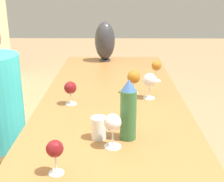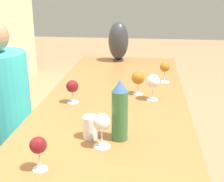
{
  "view_description": "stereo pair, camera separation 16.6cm",
  "coord_description": "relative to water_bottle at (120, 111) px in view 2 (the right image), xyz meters",
  "views": [
    {
      "loc": [
        -1.34,
        -0.02,
        1.4
      ],
      "look_at": [
        0.23,
        0.0,
        0.86
      ],
      "focal_mm": 50.0,
      "sensor_mm": 36.0,
      "label": 1
    },
    {
      "loc": [
        -1.33,
        -0.18,
        1.4
      ],
      "look_at": [
        0.23,
        0.0,
        0.86
      ],
      "focal_mm": 50.0,
      "sensor_mm": 36.0,
      "label": 2
    }
  ],
  "objects": [
    {
      "name": "dining_table",
      "position": [
        0.11,
        0.07,
        -0.2
      ],
      "size": [
        2.95,
        0.83,
        0.76
      ],
      "color": "#936033",
      "rests_on": "ground_plane"
    },
    {
      "name": "water_bottle",
      "position": [
        0.0,
        0.0,
        0.0
      ],
      "size": [
        0.07,
        0.07,
        0.27
      ],
      "color": "#336638",
      "rests_on": "dining_table"
    },
    {
      "name": "wine_glass_4",
      "position": [
        0.85,
        -0.23,
        -0.03
      ],
      "size": [
        0.07,
        0.07,
        0.14
      ],
      "color": "silver",
      "rests_on": "dining_table"
    },
    {
      "name": "wine_glass_6",
      "position": [
        -0.08,
        0.07,
        -0.02
      ],
      "size": [
        0.07,
        0.07,
        0.15
      ],
      "color": "silver",
      "rests_on": "dining_table"
    },
    {
      "name": "water_tumbler",
      "position": [
        -0.0,
        0.13,
        -0.08
      ],
      "size": [
        0.07,
        0.07,
        0.1
      ],
      "color": "silver",
      "rests_on": "dining_table"
    },
    {
      "name": "wine_glass_3",
      "position": [
        0.59,
        -0.06,
        -0.03
      ],
      "size": [
        0.08,
        0.08,
        0.14
      ],
      "color": "silver",
      "rests_on": "dining_table"
    },
    {
      "name": "wine_glass_1",
      "position": [
        -0.27,
        0.27,
        -0.04
      ],
      "size": [
        0.06,
        0.06,
        0.13
      ],
      "color": "silver",
      "rests_on": "dining_table"
    },
    {
      "name": "vase",
      "position": [
        1.43,
        0.15,
        0.04
      ],
      "size": [
        0.17,
        0.17,
        0.34
      ],
      "color": "#2D2D33",
      "rests_on": "dining_table"
    },
    {
      "name": "wine_glass_2",
      "position": [
        0.4,
        0.3,
        -0.04
      ],
      "size": [
        0.07,
        0.07,
        0.13
      ],
      "color": "silver",
      "rests_on": "dining_table"
    },
    {
      "name": "wine_glass_0",
      "position": [
        0.5,
        -0.14,
        -0.02
      ],
      "size": [
        0.08,
        0.08,
        0.15
      ],
      "color": "silver",
      "rests_on": "dining_table"
    },
    {
      "name": "person_far",
      "position": [
        0.51,
        0.78,
        -0.25
      ],
      "size": [
        0.37,
        0.37,
        1.21
      ],
      "color": "#2D2D38",
      "rests_on": "ground_plane"
    }
  ]
}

